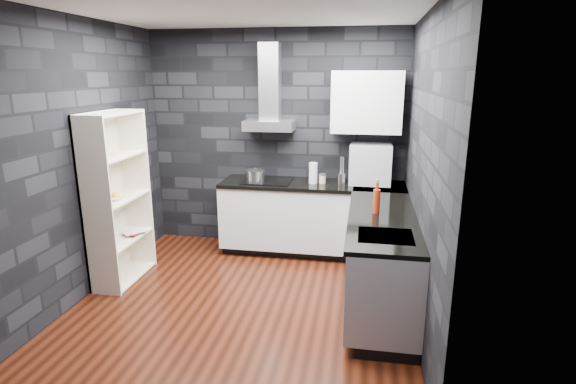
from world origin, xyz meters
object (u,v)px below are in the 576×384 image
(red_bottle, at_px, (376,201))
(fruit_bowl, at_px, (114,197))
(appliance_garage, at_px, (370,165))
(bookshelf, at_px, (118,199))
(storage_jar, at_px, (322,179))
(utensil_crock, at_px, (341,178))
(pot, at_px, (255,177))
(glass_vase, at_px, (313,173))

(red_bottle, distance_m, fruit_bowl, 2.65)
(appliance_garage, relative_size, bookshelf, 0.27)
(storage_jar, xyz_separation_m, utensil_crock, (0.22, 0.04, 0.01))
(pot, distance_m, utensil_crock, 1.03)
(utensil_crock, xyz_separation_m, bookshelf, (-2.26, -1.11, -0.06))
(pot, xyz_separation_m, fruit_bowl, (-1.25, -1.01, -0.04))
(glass_vase, relative_size, appliance_garage, 0.52)
(glass_vase, xyz_separation_m, red_bottle, (0.72, -1.07, -0.01))
(appliance_garage, relative_size, fruit_bowl, 2.48)
(pot, xyz_separation_m, appliance_garage, (1.35, 0.22, 0.15))
(storage_jar, relative_size, fruit_bowl, 0.50)
(storage_jar, xyz_separation_m, bookshelf, (-2.04, -1.07, -0.05))
(pot, height_order, utensil_crock, pot)
(appliance_garage, xyz_separation_m, fruit_bowl, (-2.59, -1.23, -0.19))
(storage_jar, relative_size, bookshelf, 0.05)
(utensil_crock, bearing_deg, storage_jar, -169.40)
(storage_jar, bearing_deg, pot, -170.77)
(bookshelf, bearing_deg, pot, 22.68)
(utensil_crock, relative_size, bookshelf, 0.06)
(pot, relative_size, red_bottle, 0.97)
(storage_jar, distance_m, fruit_bowl, 2.34)
(pot, bearing_deg, storage_jar, 9.23)
(fruit_bowl, bearing_deg, bookshelf, 90.00)
(storage_jar, height_order, appliance_garage, appliance_garage)
(appliance_garage, bearing_deg, glass_vase, -169.31)
(pot, height_order, appliance_garage, appliance_garage)
(utensil_crock, relative_size, appliance_garage, 0.24)
(storage_jar, xyz_separation_m, fruit_bowl, (-2.04, -1.14, -0.01))
(glass_vase, distance_m, storage_jar, 0.13)
(glass_vase, bearing_deg, utensil_crock, 11.61)
(appliance_garage, xyz_separation_m, red_bottle, (0.06, -1.19, -0.11))
(pot, distance_m, red_bottle, 1.71)
(glass_vase, distance_m, fruit_bowl, 2.23)
(bookshelf, bearing_deg, glass_vase, 14.05)
(glass_vase, height_order, storage_jar, glass_vase)
(pot, distance_m, glass_vase, 0.69)
(appliance_garage, bearing_deg, utensil_crock, -170.95)
(utensil_crock, bearing_deg, glass_vase, -168.39)
(bookshelf, height_order, fruit_bowl, bookshelf)
(utensil_crock, bearing_deg, fruit_bowl, -152.35)
(red_bottle, bearing_deg, bookshelf, 179.28)
(fruit_bowl, bearing_deg, appliance_garage, 25.43)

